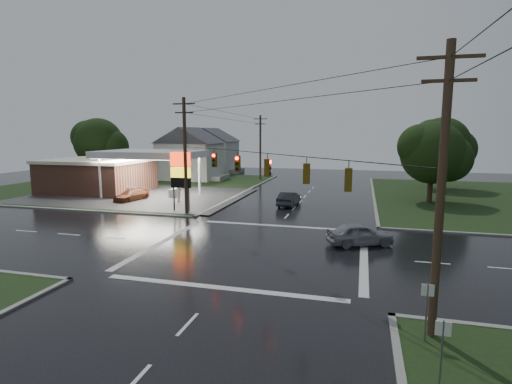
% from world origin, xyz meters
% --- Properties ---
extents(ground, '(120.00, 120.00, 0.00)m').
position_xyz_m(ground, '(0.00, 0.00, 0.00)').
color(ground, black).
rests_on(ground, ground).
extents(grass_nw, '(36.00, 36.00, 0.08)m').
position_xyz_m(grass_nw, '(-26.00, 26.00, 0.04)').
color(grass_nw, black).
rests_on(grass_nw, ground).
extents(gas_station, '(26.20, 18.00, 5.60)m').
position_xyz_m(gas_station, '(-25.68, 19.70, 2.55)').
color(gas_station, '#2D2D2D').
rests_on(gas_station, ground).
extents(pylon_sign, '(2.00, 0.35, 6.00)m').
position_xyz_m(pylon_sign, '(-10.50, 10.50, 4.01)').
color(pylon_sign, '#59595E').
rests_on(pylon_sign, ground).
extents(utility_pole_nw, '(2.20, 0.32, 11.00)m').
position_xyz_m(utility_pole_nw, '(-9.50, 9.50, 5.72)').
color(utility_pole_nw, '#382619').
rests_on(utility_pole_nw, ground).
extents(utility_pole_se, '(2.20, 0.32, 11.00)m').
position_xyz_m(utility_pole_se, '(9.50, -9.50, 5.72)').
color(utility_pole_se, '#382619').
rests_on(utility_pole_se, ground).
extents(utility_pole_n, '(2.20, 0.32, 10.50)m').
position_xyz_m(utility_pole_n, '(-9.50, 38.00, 5.47)').
color(utility_pole_n, '#382619').
rests_on(utility_pole_n, ground).
extents(traffic_signals, '(26.87, 26.87, 1.47)m').
position_xyz_m(traffic_signals, '(0.02, -0.02, 6.48)').
color(traffic_signals, black).
rests_on(traffic_signals, ground).
extents(house_near, '(11.05, 8.48, 8.60)m').
position_xyz_m(house_near, '(-20.95, 36.00, 4.41)').
color(house_near, silver).
rests_on(house_near, ground).
extents(house_far, '(11.05, 8.48, 8.60)m').
position_xyz_m(house_far, '(-21.95, 48.00, 4.41)').
color(house_far, silver).
rests_on(house_far, ground).
extents(tree_nw_behind, '(8.93, 7.60, 10.00)m').
position_xyz_m(tree_nw_behind, '(-33.84, 29.99, 6.18)').
color(tree_nw_behind, black).
rests_on(tree_nw_behind, ground).
extents(tree_ne_near, '(7.99, 6.80, 8.98)m').
position_xyz_m(tree_ne_near, '(14.14, 21.99, 5.56)').
color(tree_ne_near, black).
rests_on(tree_ne_near, ground).
extents(tree_ne_far, '(8.46, 7.20, 9.80)m').
position_xyz_m(tree_ne_far, '(17.15, 33.99, 6.18)').
color(tree_ne_far, black).
rests_on(tree_ne_far, ground).
extents(car_north, '(1.95, 4.65, 1.49)m').
position_xyz_m(car_north, '(-0.80, 16.48, 0.75)').
color(car_north, black).
rests_on(car_north, ground).
extents(car_crossing, '(4.95, 3.52, 1.56)m').
position_xyz_m(car_crossing, '(6.70, 2.81, 0.78)').
color(car_crossing, gray).
rests_on(car_crossing, ground).
extents(car_pump, '(2.85, 4.87, 1.33)m').
position_xyz_m(car_pump, '(-18.74, 14.65, 0.66)').
color(car_pump, '#602A16').
rests_on(car_pump, ground).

